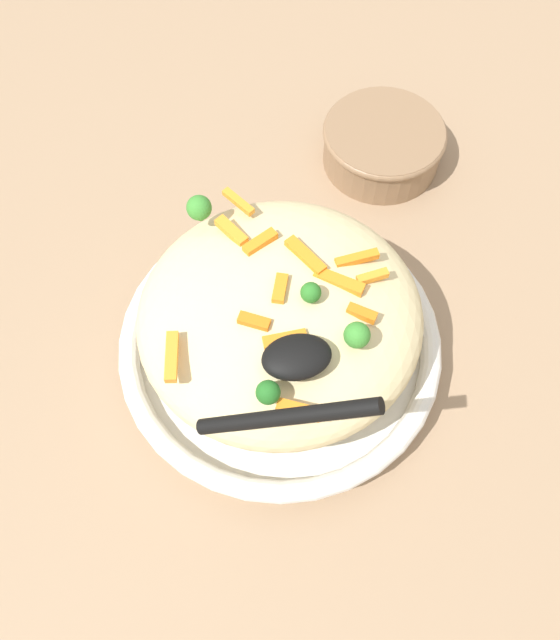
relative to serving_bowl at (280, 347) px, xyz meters
name	(u,v)px	position (x,y,z in m)	size (l,w,h in m)	color
ground_plane	(280,357)	(0.00, 0.00, -0.02)	(2.40, 2.40, 0.00)	#9E7F60
serving_bowl	(280,347)	(0.00, 0.00, 0.00)	(0.31, 0.31, 0.04)	white
pasta_mound	(280,316)	(0.00, 0.00, 0.06)	(0.26, 0.25, 0.09)	beige
carrot_piece_0	(231,231)	(-0.03, 0.07, 0.10)	(0.03, 0.01, 0.01)	orange
carrot_piece_1	(305,256)	(0.03, 0.03, 0.11)	(0.04, 0.01, 0.01)	orange
carrot_piece_2	(373,279)	(0.08, 0.00, 0.10)	(0.03, 0.01, 0.01)	orange
carrot_piece_3	(260,242)	(-0.01, 0.05, 0.11)	(0.03, 0.01, 0.01)	orange
carrot_piece_4	(299,410)	(-0.01, -0.11, 0.10)	(0.03, 0.01, 0.01)	orange
carrot_piece_5	(357,258)	(0.07, 0.02, 0.10)	(0.04, 0.01, 0.01)	orange
carrot_piece_6	(339,282)	(0.05, 0.00, 0.10)	(0.04, 0.01, 0.01)	orange
carrot_piece_7	(254,321)	(-0.03, -0.03, 0.11)	(0.03, 0.01, 0.01)	orange
carrot_piece_8	(362,313)	(0.06, -0.03, 0.10)	(0.03, 0.01, 0.01)	orange
carrot_piece_9	(280,289)	(0.00, 0.00, 0.11)	(0.03, 0.01, 0.01)	orange
carrot_piece_10	(172,357)	(-0.10, -0.04, 0.10)	(0.04, 0.01, 0.01)	orange
carrot_piece_11	(238,202)	(-0.02, 0.10, 0.10)	(0.04, 0.01, 0.01)	orange
carrot_piece_12	(285,339)	(-0.01, -0.05, 0.11)	(0.04, 0.01, 0.01)	orange
broccoli_floret_0	(199,208)	(-0.05, 0.09, 0.11)	(0.02, 0.02, 0.03)	#377928
broccoli_floret_1	(311,293)	(0.02, -0.01, 0.12)	(0.02, 0.02, 0.02)	#296820
broccoli_floret_2	(357,335)	(0.05, -0.06, 0.11)	(0.02, 0.02, 0.02)	#377928
broccoli_floret_3	(268,393)	(-0.03, -0.09, 0.11)	(0.02, 0.02, 0.02)	#205B1C
serving_spoon	(289,376)	(-0.01, -0.09, 0.12)	(0.13, 0.10, 0.09)	black
companion_bowl	(383,143)	(0.17, 0.23, 0.00)	(0.14, 0.14, 0.05)	#8C6B4C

